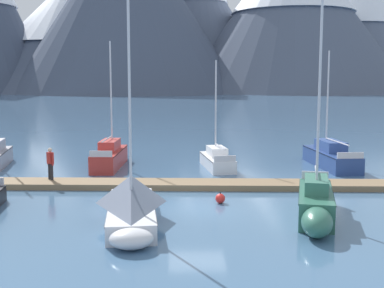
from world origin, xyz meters
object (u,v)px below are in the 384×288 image
object	(u,v)px
sailboat_end_of_dock	(328,155)
mooring_buoy_channel_marker	(220,198)
sailboat_mid_dock_port	(111,155)
person_on_dock	(50,162)
sailboat_mid_dock_starboard	(131,201)
sailboat_far_berth	(216,159)
sailboat_outer_slip	(316,204)

from	to	relation	value
sailboat_end_of_dock	mooring_buoy_channel_marker	xyz separation A→B (m)	(-7.86, -9.62, -0.44)
sailboat_end_of_dock	sailboat_mid_dock_port	bearing A→B (deg)	178.33
person_on_dock	sailboat_mid_dock_starboard	bearing A→B (deg)	-55.88
sailboat_far_berth	sailboat_outer_slip	size ratio (longest dim) A/B	0.73
sailboat_outer_slip	mooring_buoy_channel_marker	xyz separation A→B (m)	(-3.54, 2.88, -0.46)
sailboat_mid_dock_starboard	mooring_buoy_channel_marker	distance (m)	4.79
sailboat_far_berth	mooring_buoy_channel_marker	distance (m)	9.41
sailboat_end_of_dock	sailboat_mid_dock_starboard	bearing A→B (deg)	-132.87
sailboat_mid_dock_port	person_on_dock	world-z (taller)	sailboat_mid_dock_port
sailboat_outer_slip	sailboat_far_berth	bearing A→B (deg)	103.60
sailboat_mid_dock_port	sailboat_mid_dock_starboard	size ratio (longest dim) A/B	0.88
sailboat_mid_dock_starboard	sailboat_end_of_dock	bearing A→B (deg)	47.13
mooring_buoy_channel_marker	person_on_dock	bearing A→B (deg)	153.87
sailboat_far_berth	person_on_dock	world-z (taller)	sailboat_far_berth
sailboat_far_berth	sailboat_end_of_dock	distance (m)	7.30
sailboat_outer_slip	mooring_buoy_channel_marker	distance (m)	4.58
sailboat_mid_dock_starboard	sailboat_outer_slip	xyz separation A→B (m)	(7.29, 0.02, -0.18)
sailboat_mid_dock_port	mooring_buoy_channel_marker	world-z (taller)	sailboat_mid_dock_port
person_on_dock	sailboat_far_berth	bearing A→B (deg)	29.59
sailboat_outer_slip	person_on_dock	world-z (taller)	sailboat_outer_slip
person_on_dock	mooring_buoy_channel_marker	distance (m)	9.60
sailboat_far_berth	sailboat_outer_slip	xyz separation A→B (m)	(2.97, -12.27, 0.15)
sailboat_outer_slip	sailboat_end_of_dock	bearing A→B (deg)	70.91
sailboat_mid_dock_port	sailboat_mid_dock_starboard	bearing A→B (deg)	-79.64
sailboat_mid_dock_starboard	sailboat_end_of_dock	world-z (taller)	sailboat_mid_dock_starboard
sailboat_mid_dock_port	sailboat_mid_dock_starboard	world-z (taller)	sailboat_mid_dock_starboard
mooring_buoy_channel_marker	sailboat_end_of_dock	bearing A→B (deg)	50.74
sailboat_mid_dock_port	sailboat_far_berth	xyz separation A→B (m)	(6.69, -0.63, -0.17)
sailboat_mid_dock_starboard	mooring_buoy_channel_marker	bearing A→B (deg)	37.63
person_on_dock	mooring_buoy_channel_marker	size ratio (longest dim) A/B	3.23
sailboat_mid_dock_port	sailboat_far_berth	size ratio (longest dim) A/B	1.18
sailboat_end_of_dock	sailboat_far_berth	bearing A→B (deg)	-178.24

